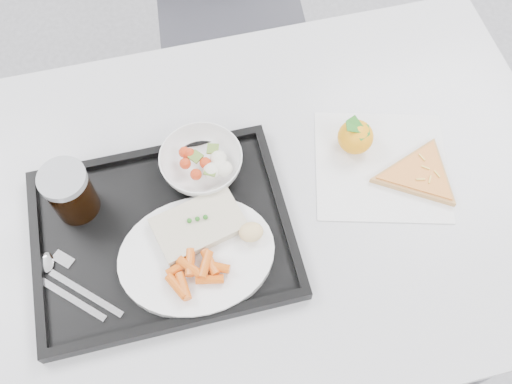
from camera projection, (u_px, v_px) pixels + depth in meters
name	position (u px, v px, depth m)	size (l,w,h in m)	color
room	(364.00, 133.00, 0.35)	(6.04, 7.04, 2.84)	gray
table	(253.00, 214.00, 1.12)	(1.20, 0.80, 0.75)	#ABABAD
tray	(163.00, 234.00, 1.01)	(0.45, 0.35, 0.03)	black
dinner_plate	(197.00, 255.00, 0.98)	(0.27, 0.27, 0.02)	white
fish_fillet	(199.00, 225.00, 0.99)	(0.17, 0.13, 0.03)	beige
bread_roll	(251.00, 232.00, 0.97)	(0.05, 0.05, 0.03)	#E5B78E
salad_bowl	(201.00, 163.00, 1.05)	(0.15, 0.15, 0.05)	white
cola_glass	(70.00, 192.00, 0.98)	(0.08, 0.08, 0.11)	black
cutlery	(66.00, 281.00, 0.96)	(0.14, 0.15, 0.01)	silver
napkin	(381.00, 165.00, 1.09)	(0.30, 0.30, 0.00)	white
tangerine	(355.00, 137.00, 1.08)	(0.07, 0.07, 0.07)	#FF660C
pizza_slice	(420.00, 174.00, 1.07)	(0.21, 0.21, 0.02)	tan
carrot_pile	(196.00, 271.00, 0.94)	(0.11, 0.09, 0.02)	#D95913
salad_contents	(209.00, 164.00, 1.03)	(0.09, 0.08, 0.03)	red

